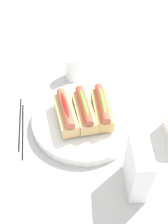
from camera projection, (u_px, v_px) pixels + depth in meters
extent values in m
plane|color=beige|center=(82.00, 127.00, 0.84)|extent=(2.40, 2.40, 0.00)
cylinder|color=white|center=(84.00, 121.00, 0.84)|extent=(0.32, 0.32, 0.03)
torus|color=white|center=(84.00, 118.00, 0.83)|extent=(0.32, 0.32, 0.01)
cube|color=#DBB270|center=(66.00, 115.00, 0.81)|extent=(0.16, 0.08, 0.04)
cylinder|color=#BC563D|center=(65.00, 108.00, 0.79)|extent=(0.15, 0.06, 0.03)
ellipsoid|color=red|center=(65.00, 105.00, 0.78)|extent=(0.11, 0.03, 0.01)
cube|color=#DBB270|center=(84.00, 112.00, 0.81)|extent=(0.16, 0.07, 0.04)
cylinder|color=#A84733|center=(84.00, 105.00, 0.79)|extent=(0.15, 0.05, 0.03)
ellipsoid|color=olive|center=(84.00, 103.00, 0.79)|extent=(0.11, 0.03, 0.01)
cube|color=tan|center=(102.00, 110.00, 0.82)|extent=(0.15, 0.06, 0.04)
cylinder|color=#B24C38|center=(102.00, 103.00, 0.80)|extent=(0.15, 0.04, 0.03)
ellipsoid|color=olive|center=(102.00, 100.00, 0.79)|extent=(0.11, 0.02, 0.01)
cylinder|color=white|center=(74.00, 67.00, 0.98)|extent=(0.07, 0.07, 0.09)
cylinder|color=silver|center=(74.00, 69.00, 0.98)|extent=(0.06, 0.06, 0.06)
cube|color=white|center=(138.00, 168.00, 0.65)|extent=(0.11, 0.05, 0.15)
cylinder|color=black|center=(23.00, 130.00, 0.83)|extent=(0.22, 0.03, 0.01)
cylinder|color=black|center=(20.00, 123.00, 0.85)|extent=(0.22, 0.02, 0.01)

